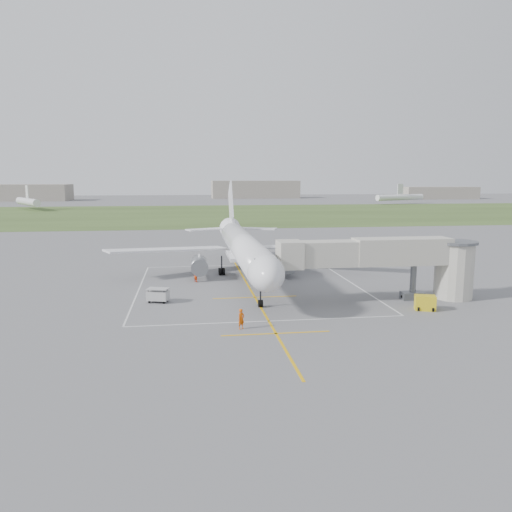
{
  "coord_description": "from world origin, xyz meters",
  "views": [
    {
      "loc": [
        -7.82,
        -66.94,
        13.98
      ],
      "look_at": [
        0.97,
        -4.0,
        4.0
      ],
      "focal_mm": 35.0,
      "sensor_mm": 36.0,
      "label": 1
    }
  ],
  "objects": [
    {
      "name": "ramp_worker_nose",
      "position": [
        -2.96,
        -22.17,
        0.96
      ],
      "size": [
        0.84,
        0.78,
        1.92
      ],
      "primitive_type": "imported",
      "rotation": [
        0.0,
        0.0,
        0.6
      ],
      "color": "#D54F06",
      "rests_on": "ground"
    },
    {
      "name": "ground",
      "position": [
        0.0,
        0.0,
        0.0
      ],
      "size": [
        700.0,
        700.0,
        0.0
      ],
      "primitive_type": "plane",
      "color": "#5E5E61",
      "rests_on": "ground"
    },
    {
      "name": "airliner",
      "position": [
        -0.0,
        0.75,
        4.39
      ],
      "size": [
        38.93,
        46.75,
        13.52
      ],
      "color": "white",
      "rests_on": "ground"
    },
    {
      "name": "distant_aircraft",
      "position": [
        14.85,
        178.62,
        3.59
      ],
      "size": [
        208.95,
        46.9,
        8.85
      ],
      "color": "white",
      "rests_on": "ground"
    },
    {
      "name": "distant_hangars",
      "position": [
        -16.15,
        265.19,
        5.17
      ],
      "size": [
        345.0,
        49.0,
        12.0
      ],
      "color": "gray",
      "rests_on": "ground"
    },
    {
      "name": "grass_strip",
      "position": [
        0.0,
        130.0,
        0.01
      ],
      "size": [
        700.0,
        120.0,
        0.02
      ],
      "primitive_type": "cube",
      "color": "#395023",
      "rests_on": "ground"
    },
    {
      "name": "gpu_unit",
      "position": [
        17.23,
        -18.17,
        0.78
      ],
      "size": [
        2.43,
        2.02,
        1.58
      ],
      "rotation": [
        0.0,
        0.0,
        -0.32
      ],
      "color": "gold",
      "rests_on": "ground"
    },
    {
      "name": "baggage_cart",
      "position": [
        -11.21,
        -10.83,
        0.83
      ],
      "size": [
        2.64,
        2.03,
        1.62
      ],
      "rotation": [
        0.0,
        0.0,
        -0.3
      ],
      "color": "#B0B0B0",
      "rests_on": "ground"
    },
    {
      "name": "ramp_worker_wing",
      "position": [
        -6.7,
        -0.06,
        0.82
      ],
      "size": [
        0.97,
        1.01,
        1.63
      ],
      "primitive_type": "imported",
      "rotation": [
        0.0,
        0.0,
        2.22
      ],
      "color": "#ED3B07",
      "rests_on": "ground"
    },
    {
      "name": "jet_bridge",
      "position": [
        15.72,
        -13.5,
        4.74
      ],
      "size": [
        23.4,
        5.0,
        7.2
      ],
      "color": "#A9A699",
      "rests_on": "ground"
    },
    {
      "name": "apron_markings",
      "position": [
        0.0,
        -5.82,
        0.01
      ],
      "size": [
        28.2,
        60.0,
        0.01
      ],
      "color": "#E7A90D",
      "rests_on": "ground"
    }
  ]
}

